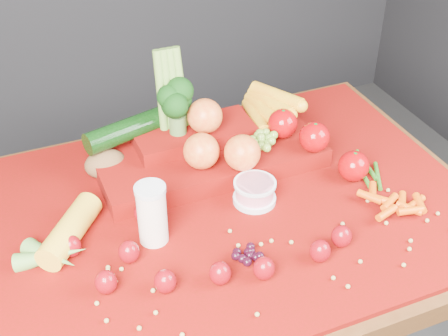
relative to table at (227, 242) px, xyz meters
name	(u,v)px	position (x,y,z in m)	size (l,w,h in m)	color
table	(227,242)	(0.00, 0.00, 0.00)	(1.10, 0.80, 0.75)	#391E0D
red_cloth	(228,208)	(0.00, 0.00, 0.10)	(1.05, 0.75, 0.01)	#690306
milk_glass	(152,212)	(-0.18, -0.04, 0.18)	(0.06, 0.06, 0.13)	white
yogurt_bowl	(255,191)	(0.06, -0.01, 0.13)	(0.09, 0.09, 0.05)	silver
strawberry_scatter	(196,254)	(-0.12, -0.14, 0.13)	(0.54, 0.28, 0.05)	maroon
dark_grape_cluster	(248,255)	(-0.03, -0.17, 0.12)	(0.06, 0.05, 0.03)	black
soybean_scatter	(268,266)	(0.00, -0.20, 0.11)	(0.84, 0.24, 0.01)	#AD954A
corn_ear	(57,248)	(-0.37, -0.01, 0.13)	(0.25, 0.26, 0.06)	gold
potato	(106,164)	(-0.21, 0.21, 0.14)	(0.10, 0.07, 0.07)	brown
baby_carrot_pile	(395,201)	(0.33, -0.14, 0.12)	(0.17, 0.17, 0.03)	#CD4B07
green_bean_pile	(363,171)	(0.34, -0.01, 0.11)	(0.14, 0.12, 0.01)	#266316
produce_mound	(217,142)	(0.04, 0.16, 0.17)	(0.59, 0.35, 0.27)	#690306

